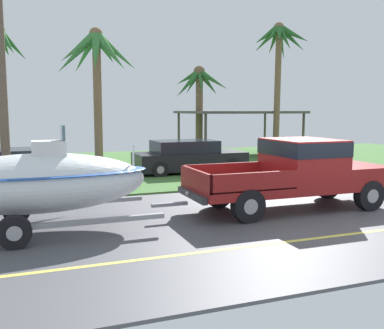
% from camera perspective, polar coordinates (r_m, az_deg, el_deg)
% --- Properties ---
extents(ground, '(36.00, 22.00, 0.11)m').
position_cam_1_polar(ground, '(18.97, 0.88, -0.89)').
color(ground, '#4C4C51').
extents(pickup_truck_towing, '(5.67, 2.02, 1.86)m').
position_cam_1_polar(pickup_truck_towing, '(12.05, 14.02, -0.70)').
color(pickup_truck_towing, maroon).
rests_on(pickup_truck_towing, ground).
extents(boat_on_trailer, '(5.99, 2.33, 2.31)m').
position_cam_1_polar(boat_on_trailer, '(9.94, -19.43, -2.23)').
color(boat_on_trailer, gray).
rests_on(boat_on_trailer, ground).
extents(parked_sedan_near, '(4.58, 1.95, 1.38)m').
position_cam_1_polar(parked_sedan_near, '(18.28, -0.47, 0.96)').
color(parked_sedan_near, black).
rests_on(parked_sedan_near, ground).
extents(parked_sedan_far, '(4.46, 1.89, 1.38)m').
position_cam_1_polar(parked_sedan_far, '(15.29, -21.08, -0.72)').
color(parked_sedan_far, '#234C89').
rests_on(parked_sedan_far, ground).
extents(carport_awning, '(6.43, 4.76, 2.58)m').
position_cam_1_polar(carport_awning, '(25.65, 6.14, 6.67)').
color(carport_awning, '#4C4238').
rests_on(carport_awning, ground).
extents(palm_tree_near_left, '(2.98, 3.23, 5.08)m').
position_cam_1_polar(palm_tree_near_left, '(24.77, 0.96, 9.64)').
color(palm_tree_near_left, brown).
rests_on(palm_tree_near_left, ground).
extents(palm_tree_near_right, '(2.38, 3.03, 6.37)m').
position_cam_1_polar(palm_tree_near_right, '(21.40, -23.76, 12.41)').
color(palm_tree_near_right, brown).
rests_on(palm_tree_near_right, ground).
extents(palm_tree_mid, '(2.98, 2.72, 7.18)m').
position_cam_1_polar(palm_tree_mid, '(24.11, 11.24, 14.35)').
color(palm_tree_mid, brown).
rests_on(palm_tree_mid, ground).
extents(palm_tree_far_left, '(2.91, 2.98, 5.47)m').
position_cam_1_polar(palm_tree_far_left, '(15.99, -12.37, 12.85)').
color(palm_tree_far_left, brown).
rests_on(palm_tree_far_left, ground).
extents(utility_pole, '(0.24, 1.80, 7.55)m').
position_cam_1_polar(utility_pole, '(13.58, -23.59, 12.01)').
color(utility_pole, brown).
rests_on(utility_pole, ground).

